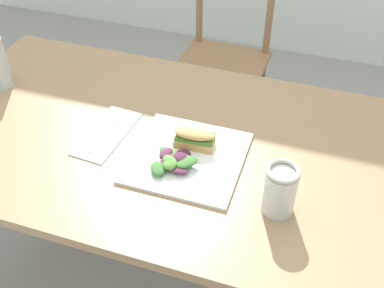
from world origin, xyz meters
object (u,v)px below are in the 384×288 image
object	(u,v)px
fork_on_napkin	(110,129)
mason_jar_iced_tea	(280,192)
plate_lunch	(187,157)
sandwich_half_front	(194,138)
dining_table	(160,167)
chair_wooden_far	(223,60)

from	to	relation	value
fork_on_napkin	mason_jar_iced_tea	size ratio (longest dim) A/B	1.38
plate_lunch	fork_on_napkin	world-z (taller)	plate_lunch
plate_lunch	sandwich_half_front	distance (m)	0.06
dining_table	sandwich_half_front	size ratio (longest dim) A/B	12.07
plate_lunch	mason_jar_iced_tea	distance (m)	0.29
chair_wooden_far	sandwich_half_front	world-z (taller)	chair_wooden_far
chair_wooden_far	mason_jar_iced_tea	xyz separation A→B (m)	(0.42, -1.09, 0.35)
plate_lunch	sandwich_half_front	world-z (taller)	sandwich_half_front
sandwich_half_front	fork_on_napkin	xyz separation A→B (m)	(-0.26, -0.00, -0.03)
plate_lunch	sandwich_half_front	xyz separation A→B (m)	(0.00, 0.05, 0.03)
chair_wooden_far	plate_lunch	size ratio (longest dim) A/B	2.91
chair_wooden_far	plate_lunch	xyz separation A→B (m)	(0.16, -0.99, 0.30)
chair_wooden_far	dining_table	bearing A→B (deg)	-86.82
fork_on_napkin	plate_lunch	bearing A→B (deg)	-9.74
chair_wooden_far	fork_on_napkin	world-z (taller)	chair_wooden_far
plate_lunch	fork_on_napkin	size ratio (longest dim) A/B	1.61
sandwich_half_front	mason_jar_iced_tea	size ratio (longest dim) A/B	0.87
chair_wooden_far	sandwich_half_front	xyz separation A→B (m)	(0.17, -0.94, 0.33)
mason_jar_iced_tea	dining_table	bearing A→B (deg)	156.73
fork_on_napkin	mason_jar_iced_tea	xyz separation A→B (m)	(0.52, -0.14, 0.06)
sandwich_half_front	mason_jar_iced_tea	xyz separation A→B (m)	(0.26, -0.15, 0.02)
plate_lunch	mason_jar_iced_tea	xyz separation A→B (m)	(0.26, -0.10, 0.06)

